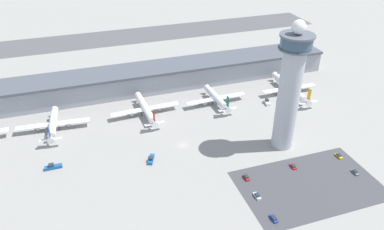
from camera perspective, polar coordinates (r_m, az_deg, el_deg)
ground_plane at (r=197.97m, az=-1.39°, el=-4.61°), size 1000.00×1000.00×0.00m
terminal_building at (r=252.88m, az=-6.13°, el=5.67°), size 248.08×25.00×15.48m
runway_strip at (r=357.28m, az=-10.18°, el=11.67°), size 372.12×44.00×0.01m
control_tower at (r=186.79m, az=14.68°, el=4.10°), size 16.02×16.02×66.93m
parking_lot_surface at (r=181.49m, az=17.39°, el=-10.14°), size 64.00×40.00×0.01m
airplane_gate_bravo at (r=221.10m, az=-20.42°, el=-1.29°), size 39.97×34.50×12.87m
airplane_gate_charlie at (r=223.37m, az=-7.07°, el=0.93°), size 41.42×38.65×12.81m
airplane_gate_delta at (r=233.82m, az=3.78°, el=2.55°), size 39.57×32.83×12.99m
airplane_gate_echo at (r=253.98m, az=14.74°, el=3.98°), size 38.07×44.23×13.67m
service_truck_catering at (r=240.00m, az=11.34°, el=1.92°), size 3.70×7.33×3.04m
service_truck_fuel at (r=193.90m, az=-20.41°, el=-7.41°), size 8.21×2.53×2.78m
service_truck_baggage at (r=187.89m, az=-6.24°, el=-6.71°), size 4.99×7.99×2.52m
car_navy_sedan at (r=169.73m, az=9.88°, el=-12.05°), size 2.00×4.55×1.58m
car_blue_compact at (r=203.29m, az=21.46°, el=-5.83°), size 1.86×4.53×1.52m
car_yellow_taxi at (r=195.46m, az=23.59°, el=-8.00°), size 1.86×4.27×1.41m
car_silver_sedan at (r=178.31m, az=8.28°, el=-9.39°), size 1.92×4.36×1.57m
car_maroon_suv at (r=189.37m, az=15.15°, el=-7.57°), size 1.84×4.46×1.36m
car_red_hatchback at (r=161.54m, az=12.33°, el=-15.15°), size 1.91×4.71×1.40m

